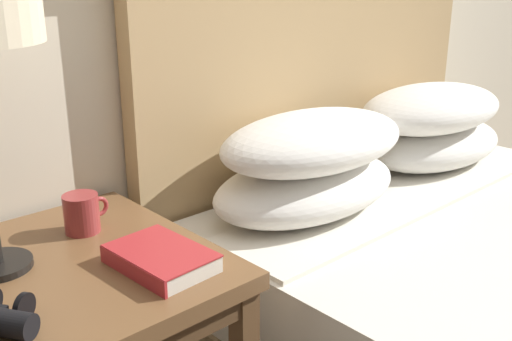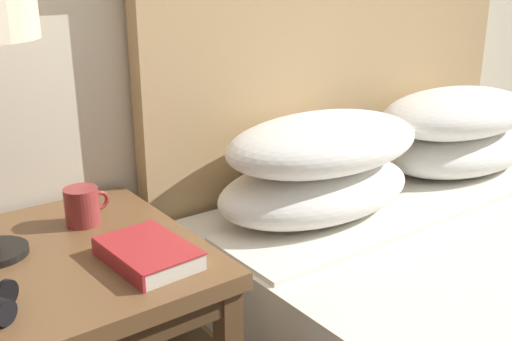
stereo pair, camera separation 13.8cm
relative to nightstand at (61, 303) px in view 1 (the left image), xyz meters
The scene contains 3 objects.
nightstand is the anchor object (origin of this frame).
book_on_nightstand 0.22m from the nightstand, 41.68° to the right, with size 0.15×0.21×0.04m.
coffee_mug 0.21m from the nightstand, 44.90° to the left, with size 0.10×0.08×0.08m.
Camera 1 is at (-0.99, -0.38, 1.14)m, focal length 42.00 mm.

